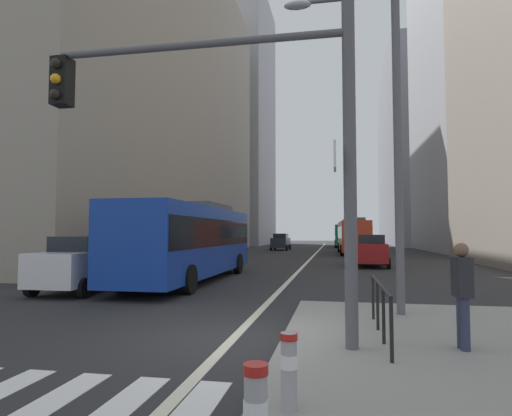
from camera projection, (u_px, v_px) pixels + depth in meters
The scene contains 18 objects.
ground_plane at pixel (305, 264), 28.01m from camera, with size 160.00×160.00×0.00m, color #28282B.
lane_centre_line at pixel (313, 256), 37.82m from camera, with size 0.20×80.00×0.01m, color beige.
office_tower_left_near at pixel (78, 62), 30.64m from camera, with size 13.78×23.33×28.51m, color gray.
office_tower_left_mid at pixel (190, 125), 54.01m from camera, with size 11.83×17.84×31.14m, color gray.
office_tower_left_far at pixel (232, 122), 75.82m from camera, with size 13.09×18.67×43.28m, color #9E9EA3.
office_tower_right_mid at pixel (471, 84), 47.81m from camera, with size 10.04×20.72×37.15m, color #9E9EA3.
office_tower_right_far at pixel (422, 150), 75.08m from camera, with size 12.81×24.96×32.81m, color gray.
city_bus_blue_oncoming at pixel (192, 238), 18.38m from camera, with size 2.72×11.60×3.40m.
sedan_white_oncoming at pixel (84, 263), 15.22m from camera, with size 2.13×4.34×1.94m.
city_bus_red_receding at pixel (353, 235), 41.39m from camera, with size 2.92×11.18×3.40m.
city_bus_red_distant at pixel (344, 234), 61.15m from camera, with size 2.72×11.33×3.40m.
car_oncoming_mid at pixel (281, 242), 50.38m from camera, with size 2.10×4.18×1.94m.
car_receding_near at pixel (371, 250), 26.11m from camera, with size 2.22×4.54×1.94m.
traffic_signal_gantry at pixel (241, 120), 7.69m from camera, with size 5.77×0.65×6.00m.
street_lamp_post at pixel (397, 100), 10.41m from camera, with size 5.50×0.32×8.00m.
bollard_left at pixel (289, 366), 4.72m from camera, with size 0.20×0.20×0.82m.
pedestrian_railing at pixel (380, 299), 7.99m from camera, with size 0.06×3.31×0.98m.
pedestrian_waiting at pixel (462, 290), 7.12m from camera, with size 0.27×0.40×1.76m.
Camera 1 is at (2.01, -8.28, 2.08)m, focal length 30.13 mm.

